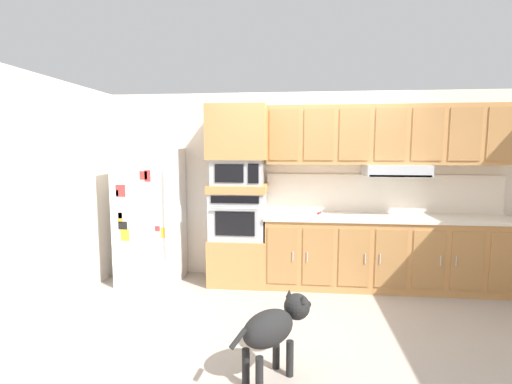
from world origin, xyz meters
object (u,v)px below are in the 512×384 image
(refrigerator, at_px, (151,216))
(built_in_oven, at_px, (238,215))
(microwave, at_px, (238,172))
(screwdriver, at_px, (320,213))
(dog, at_px, (275,326))

(refrigerator, relative_size, built_in_oven, 2.51)
(refrigerator, xyz_separation_m, microwave, (1.16, 0.07, 0.58))
(refrigerator, bearing_deg, microwave, 3.35)
(screwdriver, bearing_deg, dog, -102.44)
(refrigerator, distance_m, dog, 2.68)
(built_in_oven, xyz_separation_m, screwdriver, (1.05, 0.06, 0.03))
(microwave, relative_size, dog, 0.92)
(refrigerator, bearing_deg, built_in_oven, 3.35)
(built_in_oven, relative_size, screwdriver, 4.34)
(dog, bearing_deg, built_in_oven, 56.95)
(refrigerator, distance_m, screwdriver, 2.22)
(built_in_oven, height_order, screwdriver, built_in_oven)
(refrigerator, distance_m, microwave, 1.30)
(microwave, distance_m, dog, 2.37)
(refrigerator, xyz_separation_m, dog, (1.75, -1.98, -0.47))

